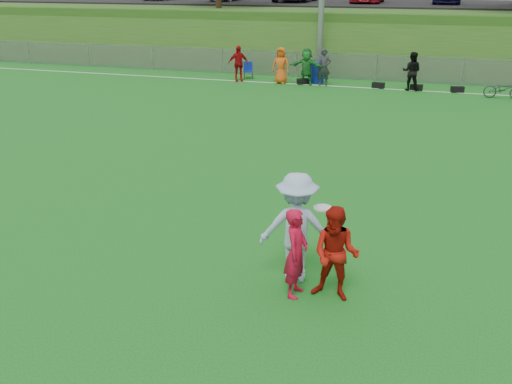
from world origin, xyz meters
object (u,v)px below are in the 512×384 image
at_px(player_red_center, 336,254).
at_px(player_red_left, 296,253).
at_px(bicycle, 503,89).
at_px(player_blue, 296,228).
at_px(frisbee, 322,208).
at_px(recycling_bin, 317,73).

bearing_deg(player_red_center, player_red_left, -167.09).
bearing_deg(bicycle, player_red_left, 170.07).
relative_size(player_red_left, player_blue, 0.79).
distance_m(player_red_center, frisbee, 0.82).
bearing_deg(player_blue, frisbee, 178.12).
relative_size(player_red_left, bicycle, 0.96).
bearing_deg(bicycle, frisbee, 170.50).
distance_m(player_red_left, bicycle, 18.40).
height_order(player_blue, recycling_bin, player_blue).
height_order(player_red_center, player_blue, player_blue).
height_order(player_red_center, recycling_bin, player_red_center).
xyz_separation_m(player_red_center, bicycle, (4.12, 17.70, -0.37)).
xyz_separation_m(player_red_center, player_blue, (-0.74, 0.43, 0.17)).
distance_m(frisbee, bicycle, 17.79).
relative_size(player_red_center, recycling_bin, 1.61).
bearing_deg(frisbee, bicycle, 75.49).
bearing_deg(player_red_center, frisbee, 129.57).
bearing_deg(frisbee, recycling_bin, 101.32).
bearing_deg(player_blue, bicycle, -117.36).
bearing_deg(frisbee, player_blue, -170.24).
distance_m(player_red_center, bicycle, 18.18).
relative_size(player_red_center, player_blue, 0.82).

